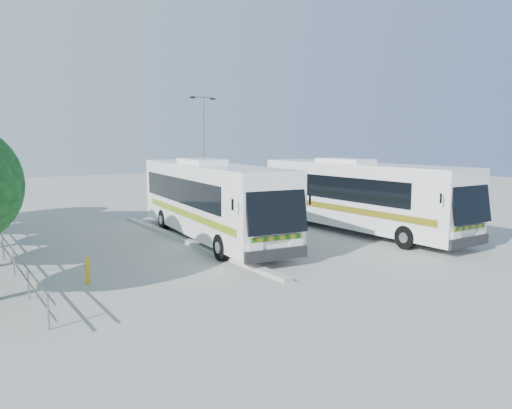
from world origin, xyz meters
TOP-DOWN VIEW (x-y plane):
  - ground at (0.00, 0.00)m, footprint 100.00×100.00m
  - kerb_divider at (-2.30, 2.00)m, footprint 0.40×16.00m
  - railing at (-10.00, 4.00)m, footprint 0.06×22.00m
  - coach_main at (-1.00, 2.07)m, footprint 4.03×13.42m
  - coach_adjacent at (6.39, -0.50)m, footprint 2.84×13.07m
  - lamppost at (2.00, 8.57)m, footprint 1.85×0.45m
  - bollard at (-8.07, -2.41)m, footprint 0.16×0.16m

SIDE VIEW (x-z plane):
  - ground at x=0.00m, z-range 0.00..0.00m
  - kerb_divider at x=-2.30m, z-range 0.00..0.15m
  - bollard at x=-8.07m, z-range 0.00..0.95m
  - railing at x=-10.00m, z-range 0.24..1.24m
  - coach_adjacent at x=6.39m, z-range 0.17..3.79m
  - coach_main at x=-1.00m, z-range 0.18..3.84m
  - lamppost at x=2.00m, z-range 0.39..7.98m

